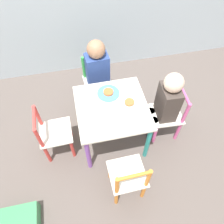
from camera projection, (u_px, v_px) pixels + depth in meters
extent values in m
plane|color=#5B514C|center=(112.00, 137.00, 2.07)|extent=(6.00, 6.00, 0.00)
cube|color=silver|center=(112.00, 107.00, 1.71)|extent=(0.56, 0.56, 0.02)
cylinder|color=#8E51BC|center=(88.00, 155.00, 1.72)|extent=(0.04, 0.04, 0.44)
cylinder|color=teal|center=(148.00, 143.00, 1.78)|extent=(0.04, 0.04, 0.44)
cylinder|color=yellow|center=(80.00, 107.00, 2.01)|extent=(0.04, 0.04, 0.44)
cylinder|color=#387AD1|center=(132.00, 98.00, 2.07)|extent=(0.04, 0.04, 0.44)
cube|color=silver|center=(166.00, 114.00, 1.90)|extent=(0.27, 0.27, 0.02)
cylinder|color=#E5599E|center=(149.00, 115.00, 2.07)|extent=(0.03, 0.03, 0.26)
cylinder|color=#E5599E|center=(155.00, 134.00, 1.94)|extent=(0.03, 0.03, 0.26)
cylinder|color=#E5599E|center=(170.00, 112.00, 2.09)|extent=(0.03, 0.03, 0.26)
cylinder|color=#E5599E|center=(178.00, 131.00, 1.96)|extent=(0.03, 0.03, 0.26)
cylinder|color=#E5599E|center=(177.00, 94.00, 1.88)|extent=(0.03, 0.03, 0.26)
cylinder|color=#E5599E|center=(186.00, 114.00, 1.76)|extent=(0.03, 0.03, 0.26)
cylinder|color=#E5599E|center=(185.00, 95.00, 1.73)|extent=(0.04, 0.21, 0.02)
cube|color=silver|center=(98.00, 82.00, 2.13)|extent=(0.28, 0.28, 0.02)
cylinder|color=green|center=(91.00, 102.00, 2.16)|extent=(0.03, 0.03, 0.26)
cylinder|color=green|center=(111.00, 97.00, 2.20)|extent=(0.03, 0.03, 0.26)
cylinder|color=green|center=(86.00, 87.00, 2.28)|extent=(0.03, 0.03, 0.26)
cylinder|color=green|center=(106.00, 83.00, 2.32)|extent=(0.03, 0.03, 0.26)
cylinder|color=green|center=(84.00, 68.00, 2.08)|extent=(0.03, 0.03, 0.26)
cylinder|color=green|center=(105.00, 64.00, 2.12)|extent=(0.03, 0.03, 0.26)
cylinder|color=green|center=(94.00, 56.00, 2.01)|extent=(0.21, 0.04, 0.02)
cube|color=silver|center=(56.00, 132.00, 1.79)|extent=(0.27, 0.27, 0.02)
cylinder|color=#DB3D38|center=(73.00, 149.00, 1.85)|extent=(0.03, 0.03, 0.26)
cylinder|color=#DB3D38|center=(69.00, 128.00, 1.98)|extent=(0.03, 0.03, 0.26)
cylinder|color=#DB3D38|center=(47.00, 154.00, 1.82)|extent=(0.03, 0.03, 0.26)
cylinder|color=#DB3D38|center=(46.00, 133.00, 1.95)|extent=(0.03, 0.03, 0.26)
cylinder|color=#DB3D38|center=(39.00, 139.00, 1.62)|extent=(0.03, 0.03, 0.26)
cylinder|color=#DB3D38|center=(38.00, 116.00, 1.74)|extent=(0.03, 0.03, 0.26)
cylinder|color=#DB3D38|center=(34.00, 118.00, 1.59)|extent=(0.03, 0.21, 0.02)
cube|color=silver|center=(127.00, 174.00, 1.58)|extent=(0.27, 0.27, 0.02)
cylinder|color=orange|center=(135.00, 165.00, 1.77)|extent=(0.03, 0.03, 0.26)
cylinder|color=orange|center=(110.00, 171.00, 1.74)|extent=(0.03, 0.03, 0.26)
cylinder|color=orange|center=(144.00, 191.00, 1.64)|extent=(0.03, 0.03, 0.26)
cylinder|color=orange|center=(116.00, 197.00, 1.61)|extent=(0.03, 0.03, 0.26)
cylinder|color=orange|center=(148.00, 179.00, 1.44)|extent=(0.03, 0.03, 0.26)
cylinder|color=orange|center=(117.00, 186.00, 1.41)|extent=(0.03, 0.03, 0.26)
cylinder|color=orange|center=(134.00, 176.00, 1.33)|extent=(0.21, 0.03, 0.02)
cylinder|color=#38383D|center=(149.00, 119.00, 2.03)|extent=(0.07, 0.07, 0.27)
cylinder|color=#38383D|center=(152.00, 128.00, 1.97)|extent=(0.07, 0.07, 0.27)
cube|color=#423833|center=(168.00, 102.00, 1.77)|extent=(0.15, 0.21, 0.32)
sphere|color=beige|center=(174.00, 83.00, 1.59)|extent=(0.15, 0.15, 0.15)
cylinder|color=#4C608E|center=(97.00, 101.00, 2.16)|extent=(0.07, 0.07, 0.27)
cylinder|color=#4C608E|center=(106.00, 99.00, 2.18)|extent=(0.07, 0.07, 0.27)
cube|color=#2D478E|center=(97.00, 70.00, 1.98)|extent=(0.21, 0.16, 0.33)
sphere|color=#A37556|center=(96.00, 49.00, 1.80)|extent=(0.16, 0.16, 0.16)
cylinder|color=white|center=(129.00, 103.00, 1.71)|extent=(0.17, 0.17, 0.01)
cylinder|color=#CC6633|center=(129.00, 102.00, 1.70)|extent=(0.08, 0.08, 0.02)
cylinder|color=#4C9EE0|center=(108.00, 93.00, 1.78)|extent=(0.18, 0.18, 0.01)
cylinder|color=#CC6633|center=(108.00, 92.00, 1.77)|extent=(0.08, 0.08, 0.02)
cube|color=#3D8E56|center=(17.00, 220.00, 1.59)|extent=(0.31, 0.18, 0.12)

